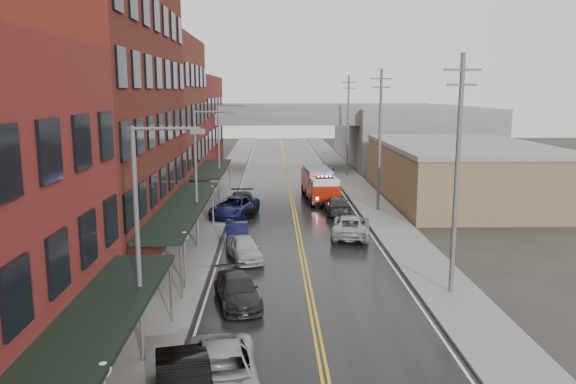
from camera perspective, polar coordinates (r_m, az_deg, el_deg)
name	(u,v)px	position (r m, az deg, el deg)	size (l,w,h in m)	color
road	(297,225)	(43.24, 0.89, -3.40)	(11.00, 160.00, 0.02)	black
sidewalk_left	(202,225)	(43.52, -8.77, -3.35)	(3.00, 160.00, 0.15)	slate
sidewalk_right	(391,224)	(44.14, 10.42, -3.20)	(3.00, 160.00, 0.15)	slate
curb_left	(223,225)	(43.35, -6.60, -3.35)	(0.30, 160.00, 0.15)	gray
curb_right	(370,224)	(43.83, 8.30, -3.24)	(0.30, 160.00, 0.15)	gray
brick_building_b	(85,111)	(36.81, -19.91, 7.75)	(9.00, 20.00, 18.00)	#4E1D14
brick_building_c	(148,121)	(53.77, -14.01, 7.05)	(9.00, 15.00, 15.00)	maroon
brick_building_far	(179,125)	(71.03, -10.97, 6.66)	(9.00, 20.00, 12.00)	maroon
tan_building	(461,174)	(55.50, 17.18, 1.80)	(14.00, 22.00, 5.00)	olive
right_far_block	(407,134)	(84.58, 12.02, 5.81)	(18.00, 30.00, 8.00)	slate
awning_0	(86,335)	(18.41, -19.83, -13.51)	(2.60, 16.00, 3.09)	black
awning_1	(184,206)	(36.15, -10.55, -1.46)	(2.60, 18.00, 3.09)	black
awning_2	(212,169)	(53.27, -7.68, 2.36)	(2.60, 13.00, 3.09)	black
globe_lamp_1	(184,247)	(29.42, -10.48, -5.51)	(0.44, 0.44, 3.12)	#59595B
globe_lamp_2	(213,196)	(42.95, -7.66, -0.45)	(0.44, 0.44, 3.12)	#59595B
street_lamp_0	(144,231)	(21.12, -14.41, -3.86)	(2.64, 0.22, 9.00)	#59595B
street_lamp_1	(200,170)	(36.62, -8.96, 2.23)	(2.64, 0.22, 9.00)	#59595B
street_lamp_2	(222,146)	(52.43, -6.77, 4.67)	(2.64, 0.22, 9.00)	#59595B
utility_pole_0	(457,172)	(28.73, 16.80, 1.98)	(1.80, 0.24, 12.00)	#59595B
utility_pole_1	(380,138)	(48.00, 9.31, 5.44)	(1.80, 0.24, 12.00)	#59595B
utility_pole_2	(348,124)	(67.70, 6.11, 6.88)	(1.80, 0.24, 12.00)	#59595B
overpass	(286,123)	(74.12, -0.19, 6.98)	(40.00, 10.00, 7.50)	slate
fire_truck	(320,184)	(52.88, 3.24, 0.82)	(3.66, 8.10, 2.89)	#A01807
parked_car_left_2	(223,373)	(20.21, -6.67, -17.77)	(2.47, 5.37, 1.49)	#A9ABB1
parked_car_left_3	(237,290)	(27.74, -5.18, -9.90)	(1.91, 4.69, 1.36)	black
parked_car_left_4	(244,248)	(34.55, -4.46, -5.72)	(1.72, 4.28, 1.46)	#B1B1B1
parked_car_left_5	(237,234)	(38.01, -5.21, -4.28)	(1.49, 4.28, 1.41)	black
parked_car_left_6	(234,207)	(46.25, -5.48, -1.52)	(2.71, 5.89, 1.64)	#111743
parked_car_left_7	(242,203)	(47.78, -4.73, -1.11)	(2.33, 5.73, 1.66)	black
parked_car_right_0	(351,226)	(40.13, 6.40, -3.43)	(2.56, 5.55, 1.54)	#A6A9AE
parked_car_right_1	(337,205)	(47.45, 5.02, -1.31)	(2.08, 5.10, 1.48)	#292A2C
parked_car_right_2	(329,186)	(57.20, 4.14, 0.65)	(1.66, 4.12, 1.40)	silver
parked_car_right_3	(327,174)	(65.19, 4.02, 1.83)	(1.47, 4.23, 1.39)	black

